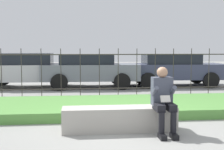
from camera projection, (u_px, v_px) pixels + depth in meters
The scene contains 8 objects.
ground_plane at pixel (129, 130), 6.18m from camera, with size 60.00×60.00×0.00m, color gray.
stone_bench at pixel (119, 120), 6.15m from camera, with size 2.24×0.51×0.47m.
person_seated_reader at pixel (163, 97), 5.90m from camera, with size 0.42×0.73×1.27m.
grass_berm at pixel (116, 106), 8.12m from camera, with size 10.58×2.52×0.23m.
iron_fence at pixel (109, 72), 10.07m from camera, with size 8.58×0.03×1.62m.
car_parked_center at pixel (90, 69), 12.89m from camera, with size 3.94×2.05×1.36m.
car_parked_right at pixel (173, 69), 13.37m from camera, with size 4.22×2.01×1.37m.
car_parked_left at pixel (28, 69), 12.81m from camera, with size 4.03×1.99×1.42m.
Camera 1 is at (-0.98, -5.99, 1.63)m, focal length 50.00 mm.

